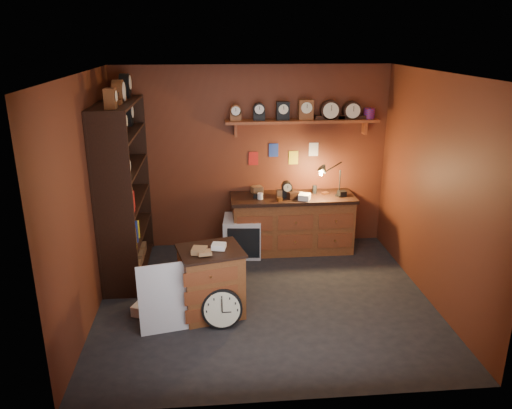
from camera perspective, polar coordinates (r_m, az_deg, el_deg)
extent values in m
plane|color=black|center=(6.25, 1.04, -10.80)|extent=(4.00, 4.00, 0.00)
cube|color=#5F2916|center=(7.43, -0.41, 5.29)|extent=(4.00, 0.02, 2.70)
cube|color=#5F2916|center=(4.04, 3.95, -6.68)|extent=(4.00, 0.02, 2.70)
cube|color=#5F2916|center=(5.84, -18.78, 0.48)|extent=(0.02, 3.60, 2.70)
cube|color=#5F2916|center=(6.24, 19.70, 1.53)|extent=(0.02, 3.60, 2.70)
cube|color=beige|center=(5.45, 1.22, 14.74)|extent=(4.00, 3.60, 0.02)
cube|color=brown|center=(7.26, 5.27, 9.49)|extent=(2.20, 0.30, 0.04)
cube|color=brown|center=(7.24, -2.36, 8.56)|extent=(0.04, 0.16, 0.20)
cube|color=brown|center=(7.58, 12.31, 8.61)|extent=(0.04, 0.16, 0.20)
cylinder|color=#B21419|center=(7.49, 12.81, 10.12)|extent=(0.16, 0.16, 0.15)
cube|color=#9F1613|center=(7.43, 0.76, 5.29)|extent=(0.14, 0.01, 0.20)
cube|color=navy|center=(7.44, 3.07, 6.23)|extent=(0.14, 0.01, 0.20)
cube|color=gold|center=(7.52, 5.33, 5.37)|extent=(0.14, 0.01, 0.20)
cube|color=silver|center=(7.55, 7.61, 6.28)|extent=(0.14, 0.01, 0.20)
cube|color=black|center=(6.81, -16.65, 1.47)|extent=(0.03, 1.60, 2.30)
cube|color=black|center=(6.03, -15.91, -0.66)|extent=(0.45, 0.03, 2.30)
cube|color=black|center=(7.50, -13.88, 3.29)|extent=(0.45, 0.03, 2.30)
cube|color=black|center=(7.16, -14.06, -6.91)|extent=(0.43, 1.54, 0.03)
cube|color=black|center=(6.96, -14.38, -3.19)|extent=(0.43, 1.54, 0.03)
cube|color=black|center=(6.81, -14.68, 0.33)|extent=(0.43, 1.54, 0.03)
cube|color=black|center=(6.68, -15.00, 3.99)|extent=(0.43, 1.54, 0.03)
cube|color=black|center=(6.59, -15.33, 7.77)|extent=(0.43, 1.54, 0.03)
cube|color=black|center=(6.53, -15.62, 11.04)|extent=(0.43, 1.54, 0.03)
cube|color=brown|center=(7.48, 4.13, -2.30)|extent=(1.76, 0.60, 0.80)
cube|color=black|center=(7.33, 4.21, 0.80)|extent=(1.82, 0.66, 0.05)
cube|color=brown|center=(7.20, 4.52, -3.17)|extent=(1.68, 0.02, 0.52)
cylinder|color=black|center=(7.42, 9.47, 1.08)|extent=(0.12, 0.12, 0.02)
cylinder|color=black|center=(7.36, 9.55, 2.48)|extent=(0.02, 0.02, 0.38)
cylinder|color=black|center=(7.24, 8.79, 4.22)|extent=(0.27, 0.09, 0.14)
cone|color=black|center=(7.19, 7.75, 3.84)|extent=(0.18, 0.14, 0.18)
cube|color=brown|center=(5.82, -5.13, -8.92)|extent=(0.77, 0.69, 0.77)
cube|color=black|center=(5.64, -5.24, -5.30)|extent=(0.82, 0.74, 0.03)
cube|color=brown|center=(5.57, -5.11, -10.26)|extent=(0.59, 0.16, 0.66)
cylinder|color=black|center=(5.63, -3.91, -11.81)|extent=(0.45, 0.15, 0.46)
cylinder|color=beige|center=(5.60, -3.90, -11.92)|extent=(0.40, 0.09, 0.39)
cube|color=black|center=(5.56, -3.91, -11.42)|extent=(0.01, 0.04, 0.15)
cube|color=black|center=(5.61, -3.37, -12.18)|extent=(0.10, 0.01, 0.01)
cube|color=silver|center=(5.78, -10.07, -13.78)|extent=(0.61, 0.28, 0.78)
cube|color=silver|center=(7.37, -1.57, -3.59)|extent=(0.58, 0.58, 0.56)
cube|color=black|center=(7.11, -1.42, -4.44)|extent=(0.46, 0.06, 0.45)
cube|color=#9B6E43|center=(6.02, -5.77, -11.15)|extent=(0.36, 0.33, 0.18)
cube|color=white|center=(6.09, -12.69, -11.49)|extent=(0.29, 0.31, 0.12)
cube|color=#9B6E43|center=(6.24, -10.26, -10.07)|extent=(0.36, 0.36, 0.21)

